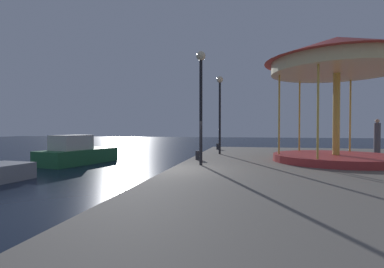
{
  "coord_description": "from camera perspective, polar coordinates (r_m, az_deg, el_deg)",
  "views": [
    {
      "loc": [
        2.8,
        -9.78,
        2.23
      ],
      "look_at": [
        0.1,
        3.52,
        1.95
      ],
      "focal_mm": 27.04,
      "sensor_mm": 36.0,
      "label": 1
    }
  ],
  "objects": [
    {
      "name": "ground_plane",
      "position": [
        10.42,
        -4.48,
        -11.19
      ],
      "size": [
        120.0,
        120.0,
        0.0
      ],
      "primitive_type": "plane",
      "color": "black"
    },
    {
      "name": "quay_dock",
      "position": [
        10.73,
        33.58,
        -8.85
      ],
      "size": [
        13.59,
        24.43,
        0.8
      ],
      "primitive_type": "cube",
      "color": "slate",
      "rests_on": "ground"
    },
    {
      "name": "motorboat_green",
      "position": [
        19.5,
        -21.79,
        -3.51
      ],
      "size": [
        3.22,
        5.32,
        1.8
      ],
      "color": "#236638",
      "rests_on": "ground"
    },
    {
      "name": "carousel",
      "position": [
        13.89,
        26.66,
        11.42
      ],
      "size": [
        5.96,
        5.96,
        5.27
      ],
      "color": "#B23333",
      "rests_on": "quay_dock"
    },
    {
      "name": "lamp_post_mid_promenade",
      "position": [
        11.27,
        1.77,
        9.14
      ],
      "size": [
        0.36,
        0.36,
        4.39
      ],
      "color": "black",
      "rests_on": "quay_dock"
    },
    {
      "name": "lamp_post_far_end",
      "position": [
        16.05,
        5.51,
        6.53
      ],
      "size": [
        0.36,
        0.36,
        4.28
      ],
      "color": "black",
      "rests_on": "quay_dock"
    },
    {
      "name": "bollard_center",
      "position": [
        13.12,
        1.21,
        -4.21
      ],
      "size": [
        0.24,
        0.24,
        0.4
      ],
      "primitive_type": "cylinder",
      "color": "#2D2D33",
      "rests_on": "quay_dock"
    },
    {
      "name": "bollard_north",
      "position": [
        19.37,
        5.17,
        -2.47
      ],
      "size": [
        0.24,
        0.24,
        0.4
      ],
      "primitive_type": "cylinder",
      "color": "#2D2D33",
      "rests_on": "quay_dock"
    },
    {
      "name": "person_near_carousel",
      "position": [
        19.65,
        32.7,
        -0.49
      ],
      "size": [
        0.34,
        0.34,
        1.96
      ],
      "color": "#514C56",
      "rests_on": "quay_dock"
    }
  ]
}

